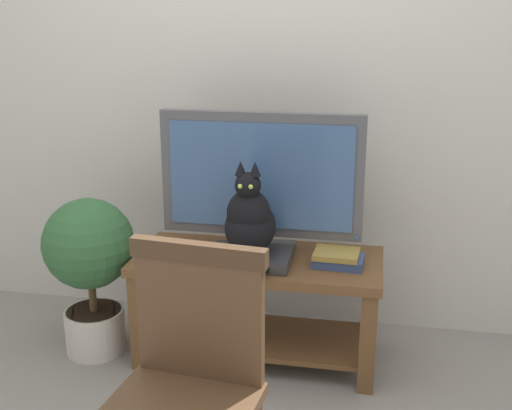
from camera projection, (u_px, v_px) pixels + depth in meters
The scene contains 8 objects.
back_wall at pixel (265, 51), 3.19m from camera, with size 7.00×0.12×2.80m, color beige.
tv_stand at pixel (258, 290), 3.01m from camera, with size 1.13×0.50×0.51m.
tv at pixel (261, 180), 2.93m from camera, with size 0.93×0.20×0.66m.
media_box at pixel (250, 257), 2.89m from camera, with size 0.37×0.27×0.05m.
cat at pixel (250, 220), 2.83m from camera, with size 0.22×0.36×0.43m.
wooden_chair at pixel (187, 375), 1.96m from camera, with size 0.49×0.49×0.92m.
book_stack at pixel (338, 258), 2.87m from camera, with size 0.23×0.18×0.07m.
potted_plant at pixel (90, 261), 3.03m from camera, with size 0.43×0.43×0.77m.
Camera 1 is at (0.57, -2.13, 1.60)m, focal length 45.28 mm.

